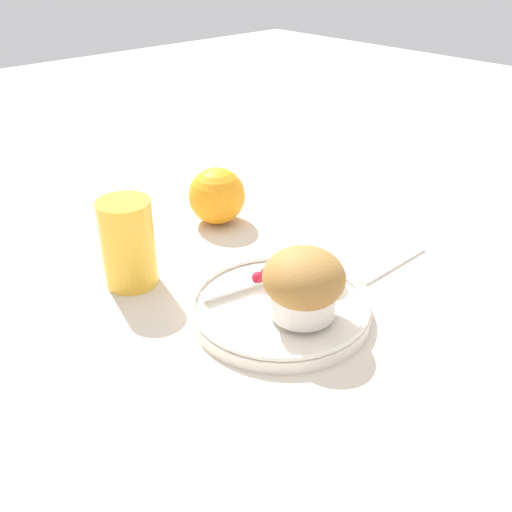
# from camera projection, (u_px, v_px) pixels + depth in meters

# --- Properties ---
(ground_plane) EXTENTS (3.00, 3.00, 0.00)m
(ground_plane) POSITION_uv_depth(u_px,v_px,m) (262.00, 304.00, 0.66)
(ground_plane) COLOR beige
(plate) EXTENTS (0.20, 0.20, 0.02)m
(plate) POSITION_uv_depth(u_px,v_px,m) (283.00, 306.00, 0.64)
(plate) COLOR silver
(plate) RESTS_ON ground_plane
(muffin) EXTENTS (0.09, 0.09, 0.08)m
(muffin) POSITION_uv_depth(u_px,v_px,m) (301.00, 285.00, 0.59)
(muffin) COLOR silver
(muffin) RESTS_ON plate
(cream_ramekin) EXTENTS (0.04, 0.04, 0.02)m
(cream_ramekin) POSITION_uv_depth(u_px,v_px,m) (321.00, 271.00, 0.67)
(cream_ramekin) COLOR silver
(cream_ramekin) RESTS_ON plate
(berry_pair) EXTENTS (0.03, 0.01, 0.01)m
(berry_pair) POSITION_uv_depth(u_px,v_px,m) (262.00, 275.00, 0.67)
(berry_pair) COLOR #B7192D
(berry_pair) RESTS_ON plate
(butter_knife) EXTENTS (0.17, 0.05, 0.00)m
(butter_knife) POSITION_uv_depth(u_px,v_px,m) (268.00, 277.00, 0.68)
(butter_knife) COLOR silver
(butter_knife) RESTS_ON plate
(orange_fruit) EXTENTS (0.08, 0.08, 0.08)m
(orange_fruit) POSITION_uv_depth(u_px,v_px,m) (217.00, 196.00, 0.83)
(orange_fruit) COLOR orange
(orange_fruit) RESTS_ON ground_plane
(juice_glass) EXTENTS (0.06, 0.06, 0.11)m
(juice_glass) POSITION_uv_depth(u_px,v_px,m) (128.00, 243.00, 0.68)
(juice_glass) COLOR gold
(juice_glass) RESTS_ON ground_plane
(folded_napkin) EXTENTS (0.13, 0.07, 0.01)m
(folded_napkin) POSITION_uv_depth(u_px,v_px,m) (375.00, 255.00, 0.76)
(folded_napkin) COLOR white
(folded_napkin) RESTS_ON ground_plane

